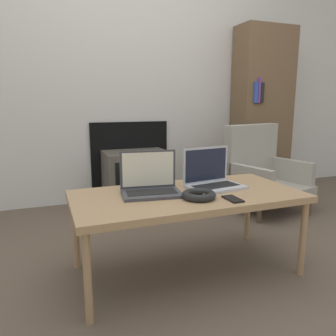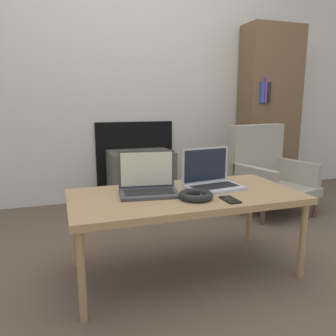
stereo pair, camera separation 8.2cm
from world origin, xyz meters
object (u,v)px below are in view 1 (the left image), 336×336
laptop_right (212,178)px  tv (136,178)px  laptop_left (150,184)px  armchair (261,170)px  headphones (199,195)px  phone (233,199)px

laptop_right → tv: bearing=87.2°
laptop_left → laptop_right: 0.38m
laptop_left → laptop_right: bearing=7.5°
laptop_left → laptop_right: (0.38, -0.00, 0.00)m
laptop_left → tv: 1.31m
tv → armchair: (1.02, -0.52, 0.10)m
laptop_right → tv: laptop_right is taller
laptop_left → headphones: (0.20, -0.19, -0.03)m
laptop_right → tv: size_ratio=0.58×
tv → armchair: size_ratio=0.77×
laptop_left → laptop_right: size_ratio=0.99×
phone → armchair: bearing=47.5°
armchair → laptop_left: bearing=-164.0°
laptop_left → phone: size_ratio=2.76×
laptop_right → headphones: bearing=-141.4°
laptop_right → phone: size_ratio=2.77×
laptop_right → headphones: laptop_right is taller
laptop_right → armchair: size_ratio=0.45×
phone → tv: (-0.09, 1.53, -0.22)m
laptop_left → headphones: size_ratio=1.92×
headphones → phone: bearing=-28.9°
laptop_left → tv: laptop_left is taller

